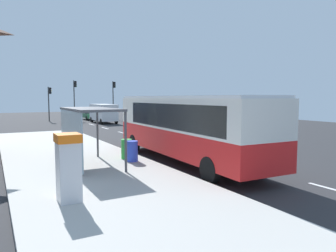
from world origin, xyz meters
name	(u,v)px	position (x,y,z in m)	size (l,w,h in m)	color
ground_plane	(120,133)	(0.00, 14.00, -0.02)	(56.00, 92.00, 0.04)	#2D2D30
sidewalk_platform	(80,165)	(-6.40, 2.00, 0.09)	(6.20, 30.00, 0.18)	beige
lane_stripe_seg_1	(237,164)	(0.25, -1.00, 0.01)	(0.16, 2.20, 0.01)	silver
lane_stripe_seg_2	(182,149)	(0.25, 4.00, 0.01)	(0.16, 2.20, 0.01)	silver
lane_stripe_seg_3	(147,139)	(0.25, 9.00, 0.01)	(0.16, 2.20, 0.01)	silver
lane_stripe_seg_4	(123,133)	(0.25, 14.00, 0.01)	(0.16, 2.20, 0.01)	silver
lane_stripe_seg_5	(105,128)	(0.25, 19.00, 0.01)	(0.16, 2.20, 0.01)	silver
lane_stripe_seg_6	(92,124)	(0.25, 24.00, 0.01)	(0.16, 2.20, 0.01)	silver
lane_stripe_seg_7	(81,122)	(0.25, 29.00, 0.01)	(0.16, 2.20, 0.01)	silver
bus	(185,124)	(-1.71, 0.52, 1.84)	(2.89, 11.09, 3.21)	red
white_van	(103,112)	(2.20, 25.57, 1.34)	(2.07, 5.22, 2.30)	white
sedan_near	(90,114)	(2.30, 32.21, 0.79)	(1.85, 4.40, 1.52)	#195933
ticket_machine	(69,167)	(-7.98, -3.22, 1.17)	(0.66, 0.76, 1.94)	silver
recycling_bin_blue	(132,151)	(-4.20, 1.16, 0.66)	(0.52, 0.52, 0.95)	blue
recycling_bin_green	(127,149)	(-4.20, 1.86, 0.66)	(0.52, 0.52, 0.95)	green
traffic_light_near_side	(114,94)	(5.49, 31.07, 3.58)	(0.49, 0.28, 5.42)	#2D2D2D
traffic_light_far_side	(49,98)	(-3.09, 31.87, 3.03)	(0.49, 0.28, 4.52)	#2D2D2D
traffic_light_median	(75,94)	(0.39, 32.67, 3.62)	(0.49, 0.28, 5.49)	#2D2D2D
bus_shelter	(83,122)	(-6.41, 1.20, 2.10)	(1.80, 4.00, 2.50)	#4C4C51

